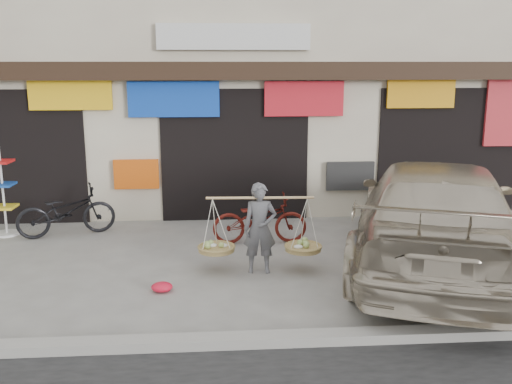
{
  "coord_description": "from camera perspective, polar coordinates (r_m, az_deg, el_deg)",
  "views": [
    {
      "loc": [
        -0.41,
        -8.06,
        3.2
      ],
      "look_at": [
        0.25,
        0.9,
        1.16
      ],
      "focal_mm": 40.0,
      "sensor_mm": 36.0,
      "label": 1
    }
  ],
  "objects": [
    {
      "name": "shophouse_block",
      "position": [
        14.48,
        -2.65,
        13.75
      ],
      "size": [
        14.0,
        6.32,
        7.0
      ],
      "color": "beige",
      "rests_on": "ground"
    },
    {
      "name": "suv",
      "position": [
        9.45,
        17.49,
        -2.19
      ],
      "size": [
        4.28,
        6.38,
        1.72
      ],
      "rotation": [
        0.0,
        0.0,
        2.79
      ],
      "color": "#B8AB94",
      "rests_on": "ground"
    },
    {
      "name": "red_bag",
      "position": [
        8.37,
        -9.39,
        -9.35
      ],
      "size": [
        0.31,
        0.25,
        0.14
      ],
      "primitive_type": "ellipsoid",
      "color": "red",
      "rests_on": "ground"
    },
    {
      "name": "kerb",
      "position": [
        6.84,
        -0.3,
        -14.57
      ],
      "size": [
        70.0,
        0.25,
        0.12
      ],
      "primitive_type": "cube",
      "color": "gray",
      "rests_on": "ground"
    },
    {
      "name": "bike_0",
      "position": [
        11.32,
        -18.45,
        -1.84
      ],
      "size": [
        1.9,
        1.16,
        0.94
      ],
      "primitive_type": "imported",
      "rotation": [
        0.0,
        0.0,
        1.89
      ],
      "color": "black",
      "rests_on": "ground"
    },
    {
      "name": "ground",
      "position": [
        8.68,
        -1.21,
        -8.86
      ],
      "size": [
        70.0,
        70.0,
        0.0
      ],
      "primitive_type": "plane",
      "color": "gray",
      "rests_on": "ground"
    },
    {
      "name": "display_rack",
      "position": [
        11.74,
        -23.92,
        -0.63
      ],
      "size": [
        0.48,
        0.48,
        1.74
      ],
      "rotation": [
        0.0,
        0.0,
        -0.04
      ],
      "color": "silver",
      "rests_on": "ground"
    },
    {
      "name": "street_vendor",
      "position": [
        8.83,
        0.39,
        -4.05
      ],
      "size": [
        1.91,
        0.63,
        1.42
      ],
      "rotation": [
        0.0,
        0.0,
        -0.05
      ],
      "color": "#5D5D61",
      "rests_on": "ground"
    },
    {
      "name": "bike_2",
      "position": [
        10.29,
        0.38,
        -2.74
      ],
      "size": [
        1.71,
        0.61,
        0.89
      ],
      "primitive_type": "imported",
      "rotation": [
        0.0,
        0.0,
        1.58
      ],
      "color": "#55140E",
      "rests_on": "ground"
    }
  ]
}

